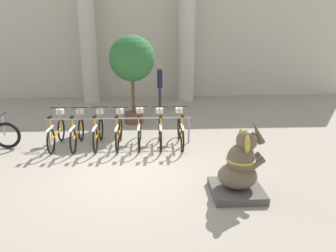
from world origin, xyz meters
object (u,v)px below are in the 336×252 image
bicycle_6 (180,131)px  person_pedestrian (160,82)px  bicycle_2 (98,132)px  bicycle_3 (119,132)px  bicycle_0 (57,132)px  bicycle_1 (77,132)px  bicycle_4 (140,131)px  potted_tree (132,61)px  bicycle_5 (160,131)px  elephant_statue (240,170)px

bicycle_6 → person_pedestrian: bearing=96.1°
bicycle_2 → bicycle_3: 0.57m
bicycle_0 → bicycle_1: same height
bicycle_0 → bicycle_6: same height
bicycle_1 → bicycle_3: same height
bicycle_6 → bicycle_4: bearing=177.6°
potted_tree → bicycle_5: bearing=-69.6°
bicycle_0 → bicycle_6: (3.43, -0.03, 0.00)m
bicycle_2 → potted_tree: 2.94m
bicycle_2 → bicycle_6: same height
bicycle_6 → potted_tree: 3.17m
potted_tree → bicycle_1: bearing=-122.9°
bicycle_2 → elephant_statue: size_ratio=1.08×
bicycle_3 → bicycle_4: size_ratio=1.00×
bicycle_2 → bicycle_5: bearing=-1.6°
elephant_statue → bicycle_5: bearing=116.7°
bicycle_1 → bicycle_4: size_ratio=1.00×
bicycle_4 → person_pedestrian: person_pedestrian is taller
bicycle_2 → bicycle_5: 1.72m
bicycle_0 → potted_tree: size_ratio=0.57×
bicycle_2 → bicycle_5: size_ratio=1.00×
bicycle_0 → bicycle_6: size_ratio=1.00×
bicycle_5 → bicycle_6: bearing=1.4°
bicycle_5 → potted_tree: 2.97m
bicycle_0 → bicycle_6: bearing=-0.6°
bicycle_5 → bicycle_1: bearing=179.1°
bicycle_3 → potted_tree: (0.30, 2.26, 1.72)m
bicycle_0 → potted_tree: potted_tree is taller
bicycle_1 → bicycle_6: 2.86m
bicycle_6 → bicycle_1: bearing=179.5°
elephant_statue → potted_tree: bearing=114.0°
bicycle_2 → potted_tree: potted_tree is taller
bicycle_3 → potted_tree: 2.85m
elephant_statue → bicycle_3: bearing=131.8°
bicycle_2 → person_pedestrian: size_ratio=0.94×
bicycle_0 → bicycle_6: 3.43m
bicycle_4 → elephant_statue: size_ratio=1.08×
bicycle_5 → elephant_statue: size_ratio=1.08×
bicycle_3 → elephant_statue: elephant_statue is taller
bicycle_3 → bicycle_2: bearing=176.3°
bicycle_0 → bicycle_4: bearing=0.3°
bicycle_3 → person_pedestrian: size_ratio=0.94×
bicycle_2 → bicycle_4: size_ratio=1.00×
bicycle_2 → person_pedestrian: bearing=66.5°
elephant_statue → person_pedestrian: 7.34m
bicycle_0 → bicycle_5: bearing=-1.0°
bicycle_1 → bicycle_3: 1.14m
bicycle_0 → elephant_statue: (4.33, -2.96, 0.13)m
bicycle_4 → potted_tree: potted_tree is taller
bicycle_4 → elephant_statue: bearing=-55.6°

